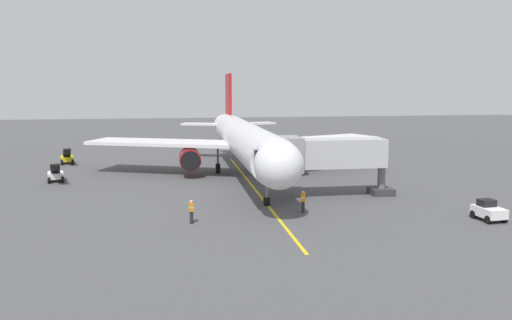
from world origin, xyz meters
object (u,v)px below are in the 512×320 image
jet_bridge (322,155)px  ground_crew_marshaller (303,201)px  ground_crew_wing_walker (191,211)px  belt_loader_rear_apron (56,175)px  tug_near_nose (489,211)px  belt_loader_portside (67,158)px  tug_starboard_side (328,154)px  airplane (244,140)px

jet_bridge → ground_crew_marshaller: (3.09, 5.20, -2.88)m
jet_bridge → ground_crew_wing_walker: 13.94m
jet_bridge → belt_loader_rear_apron: bearing=-25.3°
ground_crew_marshaller → tug_near_nose: 13.53m
belt_loader_rear_apron → belt_loader_portside: bearing=-84.5°
belt_loader_portside → tug_near_nose: bearing=136.2°
ground_crew_marshaller → ground_crew_wing_walker: same height
ground_crew_wing_walker → tug_starboard_side: bearing=-124.2°
jet_bridge → tug_starboard_side: size_ratio=4.27×
ground_crew_wing_walker → belt_loader_rear_apron: (13.02, -18.64, -0.17)m
jet_bridge → tug_starboard_side: jet_bridge is taller
tug_starboard_side → ground_crew_marshaller: bearing=68.0°
tug_starboard_side → belt_loader_rear_apron: (32.77, 10.40, 0.01)m
ground_crew_wing_walker → tug_near_nose: size_ratio=0.71×
jet_bridge → ground_crew_wing_walker: size_ratio=6.68×
ground_crew_wing_walker → belt_loader_portside: 34.40m
jet_bridge → tug_starboard_side: (-7.98, -22.14, -3.06)m
ground_crew_wing_walker → jet_bridge: bearing=-149.6°
ground_crew_marshaller → tug_starboard_side: size_ratio=0.64×
jet_bridge → belt_loader_rear_apron: (24.79, -11.74, -3.05)m
jet_bridge → belt_loader_rear_apron: size_ratio=2.42×
ground_crew_wing_walker → belt_loader_rear_apron: size_ratio=0.36×
ground_crew_wing_walker → belt_loader_rear_apron: 22.73m
tug_starboard_side → belt_loader_rear_apron: bearing=17.6°
airplane → ground_crew_marshaller: (-2.11, 16.57, -3.12)m
jet_bridge → belt_loader_rear_apron: jet_bridge is taller
belt_loader_portside → belt_loader_rear_apron: bearing=95.5°
ground_crew_wing_walker → airplane: bearing=-109.8°
ground_crew_marshaller → tug_near_nose: (-12.72, 4.61, -0.18)m
jet_bridge → tug_near_nose: 14.09m
ground_crew_wing_walker → belt_loader_rear_apron: bearing=-55.1°
airplane → ground_crew_wing_walker: size_ratio=23.54×
belt_loader_portside → tug_starboard_side: belt_loader_portside is taller
airplane → belt_loader_rear_apron: airplane is taller
jet_bridge → ground_crew_marshaller: 6.70m
airplane → tug_starboard_side: (-13.17, -10.78, -3.30)m
airplane → belt_loader_rear_apron: (19.59, -0.38, -3.29)m
airplane → tug_starboard_side: size_ratio=15.03×
jet_bridge → belt_loader_portside: jet_bridge is taller
ground_crew_marshaller → jet_bridge: bearing=-120.7°
tug_near_nose → belt_loader_rear_apron: bearing=-32.1°
airplane → belt_loader_portside: airplane is taller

